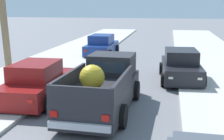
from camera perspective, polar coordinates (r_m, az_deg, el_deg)
name	(u,v)px	position (r m, az deg, el deg)	size (l,w,h in m)	color
sidewalk_left	(27,77)	(16.35, -15.56, -1.24)	(4.87, 60.00, 0.12)	beige
curb_left	(46,78)	(15.93, -12.22, -1.45)	(0.16, 60.00, 0.10)	silver
curb_right	(209,85)	(14.84, 17.65, -2.77)	(0.16, 60.00, 0.10)	silver
pickup_truck	(103,87)	(11.01, -1.61, -3.28)	(2.34, 5.27, 1.83)	#28282D
car_left_near	(37,83)	(12.39, -13.85, -2.30)	(2.10, 4.29, 1.54)	maroon
car_right_near	(181,66)	(15.56, 12.76, 0.70)	(2.21, 4.34, 1.54)	black
car_right_mid	(102,46)	(22.61, -1.94, 4.54)	(2.08, 4.28, 1.54)	navy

